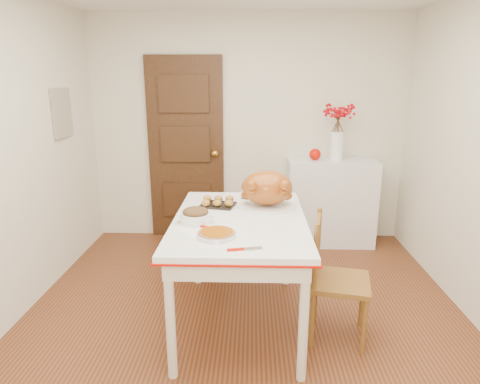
{
  "coord_description": "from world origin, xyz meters",
  "views": [
    {
      "loc": [
        0.05,
        -2.65,
        1.8
      ],
      "look_at": [
        -0.03,
        0.2,
        1.02
      ],
      "focal_mm": 30.87,
      "sensor_mm": 36.0,
      "label": 1
    }
  ],
  "objects_px": {
    "chair_oak": "(340,279)",
    "kitchen_table": "(240,271)",
    "pumpkin_pie": "(217,233)",
    "sideboard": "(330,202)",
    "turkey_platter": "(267,190)"
  },
  "relations": [
    {
      "from": "chair_oak",
      "to": "kitchen_table",
      "type": "bearing_deg",
      "value": 88.91
    },
    {
      "from": "kitchen_table",
      "to": "pumpkin_pie",
      "type": "distance_m",
      "value": 0.6
    },
    {
      "from": "sideboard",
      "to": "chair_oak",
      "type": "relative_size",
      "value": 1.05
    },
    {
      "from": "sideboard",
      "to": "pumpkin_pie",
      "type": "relative_size",
      "value": 3.96
    },
    {
      "from": "turkey_platter",
      "to": "kitchen_table",
      "type": "bearing_deg",
      "value": -129.12
    },
    {
      "from": "kitchen_table",
      "to": "pumpkin_pie",
      "type": "relative_size",
      "value": 5.83
    },
    {
      "from": "pumpkin_pie",
      "to": "kitchen_table",
      "type": "bearing_deg",
      "value": 69.87
    },
    {
      "from": "sideboard",
      "to": "chair_oak",
      "type": "distance_m",
      "value": 1.81
    },
    {
      "from": "kitchen_table",
      "to": "turkey_platter",
      "type": "distance_m",
      "value": 0.65
    },
    {
      "from": "sideboard",
      "to": "turkey_platter",
      "type": "distance_m",
      "value": 1.66
    },
    {
      "from": "sideboard",
      "to": "pumpkin_pie",
      "type": "height_order",
      "value": "sideboard"
    },
    {
      "from": "pumpkin_pie",
      "to": "turkey_platter",
      "type": "bearing_deg",
      "value": 61.5
    },
    {
      "from": "turkey_platter",
      "to": "sideboard",
      "type": "bearing_deg",
      "value": 60.87
    },
    {
      "from": "sideboard",
      "to": "pumpkin_pie",
      "type": "bearing_deg",
      "value": -118.73
    },
    {
      "from": "pumpkin_pie",
      "to": "chair_oak",
      "type": "bearing_deg",
      "value": 13.85
    }
  ]
}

